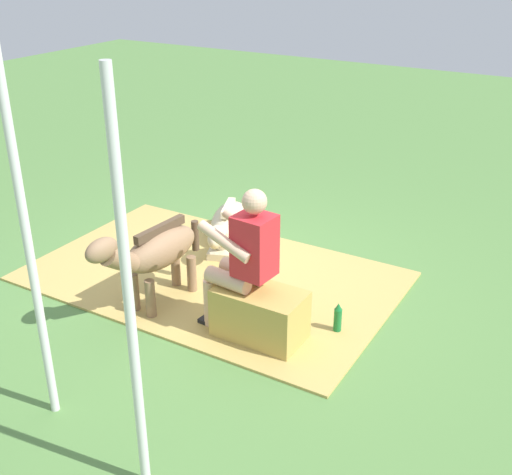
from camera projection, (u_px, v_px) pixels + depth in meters
name	position (u px, v px, depth m)	size (l,w,h in m)	color
ground_plane	(229.00, 284.00, 6.31)	(24.00, 24.00, 0.00)	#568442
hay_patch	(212.00, 276.00, 6.43)	(3.56, 2.24, 0.02)	tan
hay_bale	(260.00, 315.00, 5.37)	(0.75, 0.43, 0.46)	tan
person_seated	(243.00, 256.00, 5.23)	(0.68, 0.45, 1.34)	#D8AD8C
pony_standing	(155.00, 252.00, 5.71)	(0.38, 1.35, 0.91)	#8C6B4C
pony_lying	(228.00, 225.00, 7.14)	(0.75, 1.34, 0.42)	beige
soda_bottle	(338.00, 319.00, 5.48)	(0.07, 0.07, 0.29)	#197233
tent_pole_left	(129.00, 304.00, 3.47)	(0.06, 0.06, 2.59)	silver
tent_pole_mid	(29.00, 249.00, 4.09)	(0.06, 0.06, 2.59)	silver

